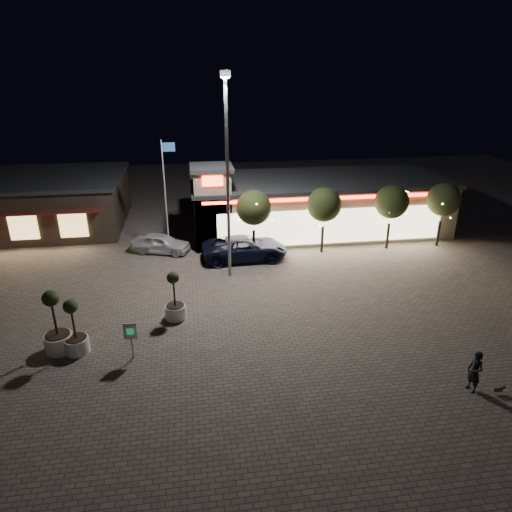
{
  "coord_description": "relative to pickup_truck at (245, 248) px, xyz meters",
  "views": [
    {
      "loc": [
        -0.27,
        -18.82,
        12.62
      ],
      "look_at": [
        3.42,
        6.0,
        2.09
      ],
      "focal_mm": 32.0,
      "sensor_mm": 36.0,
      "label": 1
    }
  ],
  "objects": [
    {
      "name": "ground",
      "position": [
        -3.3,
        -10.52,
        -0.83
      ],
      "size": [
        90.0,
        90.0,
        0.0
      ],
      "primitive_type": "plane",
      "color": "#6B6257",
      "rests_on": "ground"
    },
    {
      "name": "retail_building",
      "position": [
        6.21,
        5.29,
        1.38
      ],
      "size": [
        20.4,
        8.4,
        6.1
      ],
      "color": "gray",
      "rests_on": "ground"
    },
    {
      "name": "restaurant_building",
      "position": [
        -17.3,
        9.45,
        1.33
      ],
      "size": [
        16.4,
        11.0,
        4.3
      ],
      "color": "#382D23",
      "rests_on": "ground"
    },
    {
      "name": "floodlight_pole",
      "position": [
        -1.3,
        -2.52,
        6.19
      ],
      "size": [
        0.6,
        0.4,
        12.38
      ],
      "color": "gray",
      "rests_on": "ground"
    },
    {
      "name": "flagpole",
      "position": [
        -5.2,
        2.48,
        3.92
      ],
      "size": [
        0.95,
        0.1,
        8.0
      ],
      "color": "white",
      "rests_on": "ground"
    },
    {
      "name": "string_tree_a",
      "position": [
        0.7,
        0.48,
        2.74
      ],
      "size": [
        2.42,
        2.42,
        4.79
      ],
      "color": "#332319",
      "rests_on": "ground"
    },
    {
      "name": "string_tree_b",
      "position": [
        5.7,
        0.48,
        2.74
      ],
      "size": [
        2.42,
        2.42,
        4.79
      ],
      "color": "#332319",
      "rests_on": "ground"
    },
    {
      "name": "string_tree_c",
      "position": [
        10.7,
        0.48,
        2.74
      ],
      "size": [
        2.42,
        2.42,
        4.79
      ],
      "color": "#332319",
      "rests_on": "ground"
    },
    {
      "name": "string_tree_d",
      "position": [
        14.7,
        0.48,
        2.74
      ],
      "size": [
        2.42,
        2.42,
        4.79
      ],
      "color": "#332319",
      "rests_on": "ground"
    },
    {
      "name": "pickup_truck",
      "position": [
        0.0,
        0.0,
        0.0
      ],
      "size": [
        6.02,
        2.91,
        1.65
      ],
      "primitive_type": "imported",
      "rotation": [
        0.0,
        0.0,
        1.6
      ],
      "color": "black",
      "rests_on": "ground"
    },
    {
      "name": "white_sedan",
      "position": [
        -5.87,
        2.1,
        -0.11
      ],
      "size": [
        4.52,
        2.93,
        1.43
      ],
      "primitive_type": "imported",
      "rotation": [
        0.0,
        0.0,
        1.25
      ],
      "color": "silver",
      "rests_on": "ground"
    },
    {
      "name": "pedestrian",
      "position": [
        7.65,
        -15.36,
        0.11
      ],
      "size": [
        0.58,
        0.76,
        1.86
      ],
      "primitive_type": "imported",
      "rotation": [
        0.0,
        0.0,
        -1.36
      ],
      "color": "black",
      "rests_on": "ground"
    },
    {
      "name": "dog",
      "position": [
        8.64,
        -15.73,
        -0.54
      ],
      "size": [
        0.53,
        0.21,
        0.29
      ],
      "color": "#59514C",
      "rests_on": "ground"
    },
    {
      "name": "planter_left",
      "position": [
        -10.14,
        -9.78,
        0.16
      ],
      "size": [
        1.3,
        1.3,
        3.19
      ],
      "color": "white",
      "rests_on": "ground"
    },
    {
      "name": "planter_mid",
      "position": [
        -9.27,
        -10.04,
        0.04
      ],
      "size": [
        1.13,
        1.13,
        2.79
      ],
      "color": "white",
      "rests_on": "ground"
    },
    {
      "name": "planter_right",
      "position": [
        -4.7,
        -7.52,
        0.02
      ],
      "size": [
        1.11,
        1.11,
        2.73
      ],
      "color": "white",
      "rests_on": "ground"
    },
    {
      "name": "valet_sign",
      "position": [
        -6.62,
        -10.94,
        0.48
      ],
      "size": [
        0.61,
        0.11,
        1.86
      ],
      "color": "gray",
      "rests_on": "ground"
    }
  ]
}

